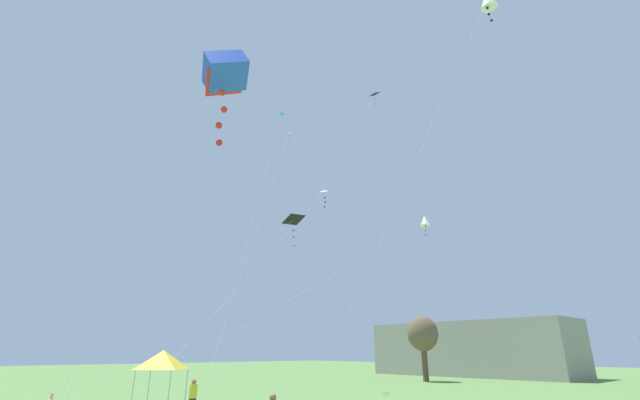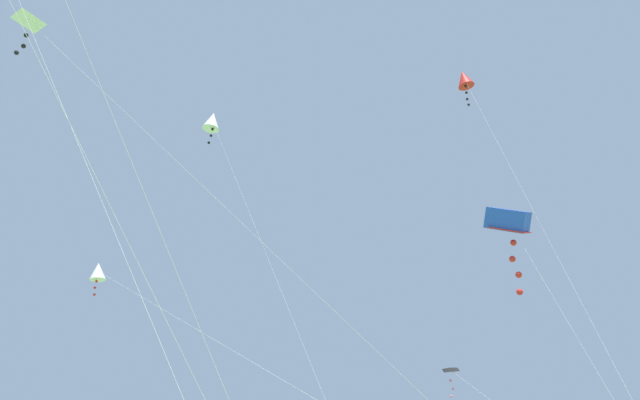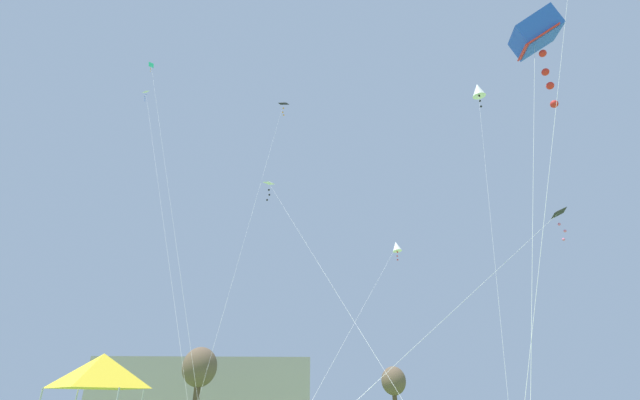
{
  "view_description": "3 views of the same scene",
  "coord_description": "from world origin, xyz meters",
  "px_view_note": "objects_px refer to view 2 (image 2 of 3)",
  "views": [
    {
      "loc": [
        20.01,
        -4.95,
        3.3
      ],
      "look_at": [
        3.91,
        9.94,
        11.08
      ],
      "focal_mm": 24.0,
      "sensor_mm": 36.0,
      "label": 1
    },
    {
      "loc": [
        -14.62,
        7.2,
        2.08
      ],
      "look_at": [
        -0.1,
        8.42,
        10.25
      ],
      "focal_mm": 35.0,
      "sensor_mm": 36.0,
      "label": 2
    },
    {
      "loc": [
        -0.3,
        -8.78,
        1.85
      ],
      "look_at": [
        0.49,
        8.78,
        10.21
      ],
      "focal_mm": 24.0,
      "sensor_mm": 36.0,
      "label": 3
    }
  ],
  "objects_px": {
    "kite_black_delta_2": "(453,372)",
    "kite_white_diamond_5": "(99,272)",
    "kite_white_delta_4": "(35,27)",
    "kite_blue_box_6": "(508,222)",
    "kite_white_diamond_3": "(212,121)",
    "kite_red_diamond_7": "(464,79)"
  },
  "relations": [
    {
      "from": "kite_black_delta_2",
      "to": "kite_blue_box_6",
      "type": "height_order",
      "value": "kite_blue_box_6"
    },
    {
      "from": "kite_white_delta_4",
      "to": "kite_blue_box_6",
      "type": "distance_m",
      "value": 17.76
    },
    {
      "from": "kite_white_diamond_3",
      "to": "kite_white_delta_4",
      "type": "height_order",
      "value": "kite_white_diamond_3"
    },
    {
      "from": "kite_black_delta_2",
      "to": "kite_red_diamond_7",
      "type": "relative_size",
      "value": 0.42
    },
    {
      "from": "kite_white_diamond_3",
      "to": "kite_white_delta_4",
      "type": "xyz_separation_m",
      "value": [
        -14.82,
        0.87,
        -7.61
      ]
    },
    {
      "from": "kite_black_delta_2",
      "to": "kite_white_delta_4",
      "type": "distance_m",
      "value": 17.67
    },
    {
      "from": "kite_black_delta_2",
      "to": "kite_red_diamond_7",
      "type": "bearing_deg",
      "value": -35.5
    },
    {
      "from": "kite_white_diamond_5",
      "to": "kite_black_delta_2",
      "type": "bearing_deg",
      "value": -78.34
    },
    {
      "from": "kite_white_delta_4",
      "to": "kite_blue_box_6",
      "type": "xyz_separation_m",
      "value": [
        10.06,
        -14.55,
        -1.6
      ]
    },
    {
      "from": "kite_white_diamond_5",
      "to": "kite_blue_box_6",
      "type": "distance_m",
      "value": 15.62
    },
    {
      "from": "kite_white_delta_4",
      "to": "kite_black_delta_2",
      "type": "bearing_deg",
      "value": -47.62
    },
    {
      "from": "kite_white_diamond_3",
      "to": "kite_blue_box_6",
      "type": "height_order",
      "value": "kite_white_diamond_3"
    },
    {
      "from": "kite_white_delta_4",
      "to": "kite_white_diamond_3",
      "type": "bearing_deg",
      "value": -3.34
    },
    {
      "from": "kite_red_diamond_7",
      "to": "kite_blue_box_6",
      "type": "bearing_deg",
      "value": 178.97
    },
    {
      "from": "kite_black_delta_2",
      "to": "kite_white_diamond_3",
      "type": "distance_m",
      "value": 18.89
    },
    {
      "from": "kite_white_delta_4",
      "to": "kite_red_diamond_7",
      "type": "height_order",
      "value": "kite_red_diamond_7"
    },
    {
      "from": "kite_white_diamond_5",
      "to": "kite_red_diamond_7",
      "type": "xyz_separation_m",
      "value": [
        6.42,
        -15.42,
        13.4
      ]
    },
    {
      "from": "kite_white_delta_4",
      "to": "kite_red_diamond_7",
      "type": "distance_m",
      "value": 22.79
    },
    {
      "from": "kite_white_diamond_5",
      "to": "kite_blue_box_6",
      "type": "height_order",
      "value": "kite_blue_box_6"
    },
    {
      "from": "kite_blue_box_6",
      "to": "kite_red_diamond_7",
      "type": "relative_size",
      "value": 0.57
    },
    {
      "from": "kite_white_diamond_3",
      "to": "kite_white_diamond_5",
      "type": "bearing_deg",
      "value": 165.86
    },
    {
      "from": "kite_black_delta_2",
      "to": "kite_white_diamond_5",
      "type": "relative_size",
      "value": 0.61
    }
  ]
}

